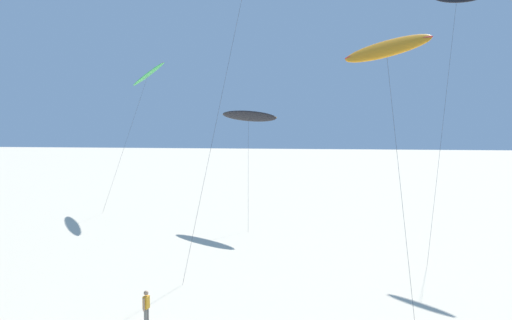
% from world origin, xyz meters
% --- Properties ---
extents(flying_kite_2, '(6.08, 8.48, 14.38)m').
position_xyz_m(flying_kite_2, '(-12.30, 57.46, 13.05)').
color(flying_kite_2, green).
rests_on(flying_kite_2, ground).
extents(flying_kite_5, '(5.55, 6.07, 9.66)m').
position_xyz_m(flying_kite_5, '(-1.36, 49.41, 9.03)').
color(flying_kite_5, black).
rests_on(flying_kite_5, ground).
extents(flying_kite_7, '(5.00, 10.49, 13.94)m').
position_xyz_m(flying_kite_7, '(8.18, 35.18, 12.88)').
color(flying_kite_7, orange).
rests_on(flying_kite_7, ground).
extents(person_foreground_walker, '(0.26, 0.50, 1.64)m').
position_xyz_m(person_foreground_walker, '(-2.94, 25.51, 0.90)').
color(person_foreground_walker, slate).
rests_on(person_foreground_walker, ground).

